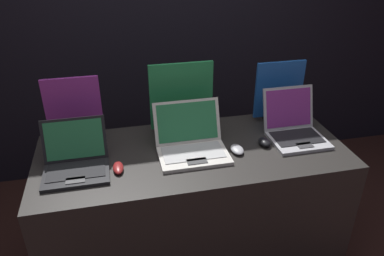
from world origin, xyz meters
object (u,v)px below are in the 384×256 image
Objects in this scene: mouse_front at (118,168)px; laptop_back at (294,127)px; laptop_front at (76,160)px; promo_stand_middle at (181,99)px; promo_stand_front at (74,113)px; mouse_back at (264,142)px; laptop_middle at (191,142)px; promo_stand_back at (279,92)px; mouse_middle at (237,149)px.

laptop_back reaches higher than mouse_front.
laptop_front reaches higher than mouse_front.
promo_stand_front is at bearing -177.31° from promo_stand_middle.
laptop_back is 0.23m from mouse_back.
laptop_back reaches higher than laptop_middle.
promo_stand_front is 1.12m from mouse_back.
promo_stand_front is 1.04× the size of promo_stand_back.
mouse_front is at bearing -138.11° from promo_stand_middle.
promo_stand_back is at bearing 14.54° from laptop_front.
promo_stand_front reaches higher than mouse_middle.
promo_stand_middle is at bearing 2.69° from promo_stand_front.
laptop_middle is at bearing -177.60° from laptop_back.
mouse_front is at bearing -173.06° from laptop_back.
mouse_middle is at bearing -19.23° from promo_stand_front.
mouse_back is at bearing -164.95° from laptop_back.
mouse_front is at bearing -175.13° from mouse_back.
mouse_back reaches higher than mouse_middle.
promo_stand_back reaches higher than mouse_back.
promo_stand_back is (0.65, 0.29, 0.13)m from laptop_middle.
laptop_back reaches higher than laptop_front.
laptop_back is 3.55× the size of mouse_back.
promo_stand_front is 1.17× the size of laptop_back.
promo_stand_front reaches higher than mouse_back.
mouse_front is 0.60m from promo_stand_middle.
laptop_middle is (0.64, -0.24, -0.14)m from promo_stand_front.
laptop_back is at bearing -90.00° from promo_stand_back.
promo_stand_front reaches higher than laptop_front.
laptop_middle is (0.42, 0.10, 0.05)m from mouse_front.
promo_stand_back is at bearing 56.09° from mouse_back.
laptop_middle is 0.27m from mouse_middle.
promo_stand_back is (1.07, 0.39, 0.17)m from mouse_front.
promo_stand_back is (1.29, 0.33, 0.13)m from laptop_front.
mouse_front is 0.27× the size of promo_stand_middle.
promo_stand_back reaches higher than laptop_middle.
promo_stand_middle is (0.64, 0.03, 0.01)m from promo_stand_front.
mouse_front is at bearing -176.92° from mouse_middle.
laptop_middle is 0.65m from laptop_back.
mouse_middle is 0.47m from promo_stand_middle.
mouse_middle is 1.15× the size of mouse_back.
laptop_back is (1.29, -0.22, -0.13)m from promo_stand_front.
promo_stand_front is at bearing 90.00° from laptop_front.
laptop_back is (0.65, -0.25, -0.15)m from promo_stand_middle.
promo_stand_middle is at bearing 159.25° from laptop_back.
mouse_middle is 0.41m from laptop_back.
laptop_front is 0.32m from promo_stand_front.
laptop_back is (0.65, 0.03, 0.00)m from laptop_middle.
mouse_front is at bearing -14.65° from laptop_front.
laptop_front is 3.39× the size of mouse_back.
promo_stand_front is at bearing 170.44° from laptop_back.
laptop_front is 0.89m from mouse_middle.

